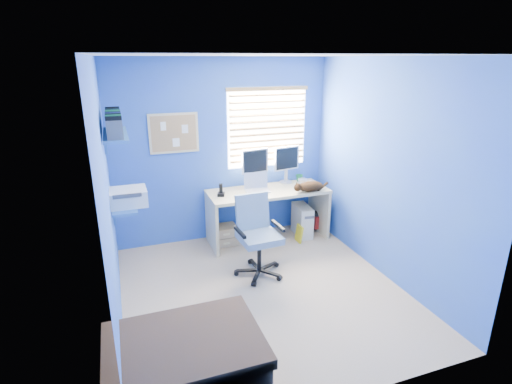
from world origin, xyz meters
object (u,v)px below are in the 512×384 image
object	(u,v)px
desk	(268,215)
tower_pc	(302,220)
laptop	(257,183)
cat	(310,186)
office_chair	(258,246)

from	to	relation	value
desk	tower_pc	distance (m)	0.55
laptop	tower_pc	distance (m)	0.93
cat	tower_pc	size ratio (longest dim) A/B	0.84
desk	tower_pc	size ratio (longest dim) A/B	3.69
cat	office_chair	world-z (taller)	office_chair
desk	office_chair	bearing A→B (deg)	-118.44
desk	laptop	distance (m)	0.50
cat	tower_pc	bearing A→B (deg)	85.02
laptop	cat	bearing A→B (deg)	-10.23
tower_pc	office_chair	size ratio (longest dim) A/B	0.47
desk	office_chair	distance (m)	0.95
tower_pc	desk	bearing A→B (deg)	-177.68
desk	cat	distance (m)	0.73
desk	laptop	bearing A→B (deg)	175.54
tower_pc	office_chair	distance (m)	1.28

